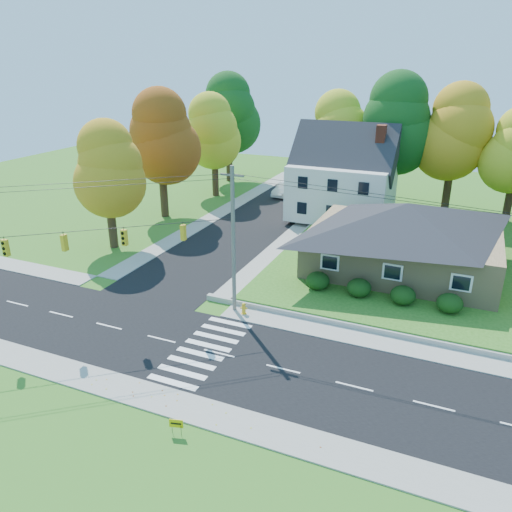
{
  "coord_description": "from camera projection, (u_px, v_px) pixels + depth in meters",
  "views": [
    {
      "loc": [
        11.92,
        -22.12,
        16.14
      ],
      "look_at": [
        -1.11,
        8.0,
        3.06
      ],
      "focal_mm": 35.0,
      "sensor_mm": 36.0,
      "label": 1
    }
  ],
  "objects": [
    {
      "name": "tree_west_0",
      "position": [
        106.0,
        169.0,
        43.08
      ],
      "size": [
        6.16,
        6.16,
        11.47
      ],
      "color": "#3F2A19",
      "rests_on": "ground"
    },
    {
      "name": "tree_west_1",
      "position": [
        160.0,
        138.0,
        51.49
      ],
      "size": [
        7.28,
        7.28,
        13.56
      ],
      "color": "#3F2A19",
      "rests_on": "ground"
    },
    {
      "name": "tree_lot_2",
      "position": [
        455.0,
        133.0,
        51.21
      ],
      "size": [
        7.28,
        7.28,
        13.56
      ],
      "color": "#3F2A19",
      "rests_on": "lawn"
    },
    {
      "name": "tree_lot_0",
      "position": [
        341.0,
        133.0,
        55.88
      ],
      "size": [
        6.72,
        6.72,
        12.51
      ],
      "color": "#3F2A19",
      "rests_on": "lawn"
    },
    {
      "name": "traffic_infrastructure",
      "position": [
        225.0,
        264.0,
        28.53
      ],
      "size": [
        38.1,
        10.66,
        10.0
      ],
      "color": "#666059",
      "rests_on": "ground"
    },
    {
      "name": "fire_hydrant",
      "position": [
        244.0,
        309.0,
        33.53
      ],
      "size": [
        0.49,
        0.38,
        0.86
      ],
      "color": "gold",
      "rests_on": "ground"
    },
    {
      "name": "tree_lot_1",
      "position": [
        395.0,
        124.0,
        52.33
      ],
      "size": [
        7.84,
        7.84,
        14.6
      ],
      "color": "#3F2A19",
      "rests_on": "lawn"
    },
    {
      "name": "road_cross",
      "position": [
        263.0,
        217.0,
        54.34
      ],
      "size": [
        8.0,
        44.0,
        0.02
      ],
      "primitive_type": "cube",
      "color": "black",
      "rests_on": "ground"
    },
    {
      "name": "tree_west_2",
      "position": [
        214.0,
        132.0,
        59.89
      ],
      "size": [
        6.72,
        6.72,
        12.51
      ],
      "color": "#3F2A19",
      "rests_on": "ground"
    },
    {
      "name": "colonial_house",
      "position": [
        343.0,
        178.0,
        51.39
      ],
      "size": [
        10.4,
        8.4,
        9.6
      ],
      "color": "silver",
      "rests_on": "lawn"
    },
    {
      "name": "ground",
      "position": [
        219.0,
        354.0,
        29.23
      ],
      "size": [
        120.0,
        120.0,
        0.0
      ],
      "primitive_type": "plane",
      "color": "#3D7923"
    },
    {
      "name": "ranch_house",
      "position": [
        404.0,
        236.0,
        38.71
      ],
      "size": [
        14.6,
        10.6,
        5.4
      ],
      "color": "tan",
      "rests_on": "lawn"
    },
    {
      "name": "hedge_row",
      "position": [
        381.0,
        291.0,
        34.4
      ],
      "size": [
        10.7,
        1.7,
        1.27
      ],
      "color": "#163A10",
      "rests_on": "lawn"
    },
    {
      "name": "sidewalk_south",
      "position": [
        173.0,
        403.0,
        24.95
      ],
      "size": [
        90.0,
        2.0,
        0.08
      ],
      "primitive_type": "cube",
      "color": "#9C9A90",
      "rests_on": "ground"
    },
    {
      "name": "sidewalk_north",
      "position": [
        253.0,
        315.0,
        33.48
      ],
      "size": [
        90.0,
        2.0,
        0.08
      ],
      "primitive_type": "cube",
      "color": "#9C9A90",
      "rests_on": "ground"
    },
    {
      "name": "lawn",
      "position": [
        469.0,
        259.0,
        42.25
      ],
      "size": [
        30.0,
        30.0,
        0.5
      ],
      "primitive_type": "cube",
      "color": "#3D7923",
      "rests_on": "ground"
    },
    {
      "name": "road_main",
      "position": [
        219.0,
        353.0,
        29.23
      ],
      "size": [
        90.0,
        8.0,
        0.02
      ],
      "primitive_type": "cube",
      "color": "black",
      "rests_on": "ground"
    },
    {
      "name": "white_car",
      "position": [
        285.0,
        189.0,
        62.43
      ],
      "size": [
        2.04,
        4.88,
        1.57
      ],
      "primitive_type": "imported",
      "rotation": [
        0.0,
        0.0,
        -0.08
      ],
      "color": "silver",
      "rests_on": "road_cross"
    },
    {
      "name": "tree_west_3",
      "position": [
        228.0,
        114.0,
        66.97
      ],
      "size": [
        7.84,
        7.84,
        14.6
      ],
      "color": "#3F2A19",
      "rests_on": "ground"
    },
    {
      "name": "yard_sign",
      "position": [
        176.0,
        424.0,
        22.76
      ],
      "size": [
        0.65,
        0.2,
        0.83
      ],
      "color": "black",
      "rests_on": "ground"
    }
  ]
}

